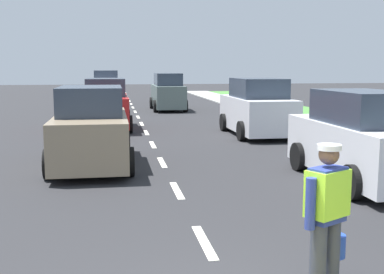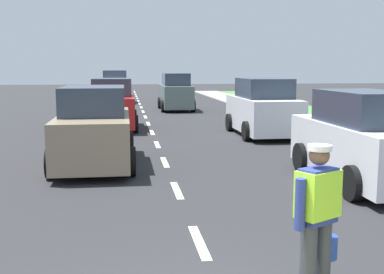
{
  "view_description": "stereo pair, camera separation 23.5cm",
  "coord_description": "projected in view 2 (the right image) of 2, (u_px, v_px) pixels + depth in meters",
  "views": [
    {
      "loc": [
        -1.25,
        -3.92,
        2.48
      ],
      "look_at": [
        0.3,
        5.66,
        1.1
      ],
      "focal_mm": 45.95,
      "sensor_mm": 36.0,
      "label": 1
    },
    {
      "loc": [
        -1.02,
        -3.96,
        2.48
      ],
      "look_at": [
        0.3,
        5.66,
        1.1
      ],
      "focal_mm": 45.95,
      "sensor_mm": 36.0,
      "label": 2
    }
  ],
  "objects": [
    {
      "name": "ground_plane",
      "position": [
        145.0,
        116.0,
        24.96
      ],
      "size": [
        96.0,
        96.0,
        0.0
      ],
      "primitive_type": "plane",
      "color": "#28282B"
    },
    {
      "name": "lane_center_line",
      "position": [
        142.0,
        109.0,
        29.08
      ],
      "size": [
        0.14,
        46.4,
        0.01
      ],
      "color": "silver",
      "rests_on": "ground"
    },
    {
      "name": "road_worker",
      "position": [
        318.0,
        212.0,
        5.3
      ],
      "size": [
        0.65,
        0.6,
        1.67
      ],
      "color": "#383D4C",
      "rests_on": "ground"
    },
    {
      "name": "car_parked_curbside",
      "position": [
        362.0,
        141.0,
        10.48
      ],
      "size": [
        1.87,
        4.38,
        1.99
      ],
      "color": "silver",
      "rests_on": "ground"
    },
    {
      "name": "car_parked_far",
      "position": [
        263.0,
        109.0,
        17.95
      ],
      "size": [
        2.07,
        4.37,
        2.08
      ],
      "color": "silver",
      "rests_on": "ground"
    },
    {
      "name": "car_outgoing_far",
      "position": [
        176.0,
        93.0,
        28.54
      ],
      "size": [
        1.9,
        4.23,
        2.14
      ],
      "color": "slate",
      "rests_on": "ground"
    },
    {
      "name": "car_oncoming_second",
      "position": [
        112.0,
        106.0,
        19.77
      ],
      "size": [
        1.98,
        4.06,
        2.04
      ],
      "color": "red",
      "rests_on": "ground"
    },
    {
      "name": "car_oncoming_third",
      "position": [
        115.0,
        88.0,
        34.64
      ],
      "size": [
        2.08,
        3.88,
        2.26
      ],
      "color": "silver",
      "rests_on": "ground"
    },
    {
      "name": "car_oncoming_lead",
      "position": [
        94.0,
        129.0,
        12.41
      ],
      "size": [
        2.0,
        4.37,
        2.0
      ],
      "color": "gray",
      "rests_on": "ground"
    }
  ]
}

